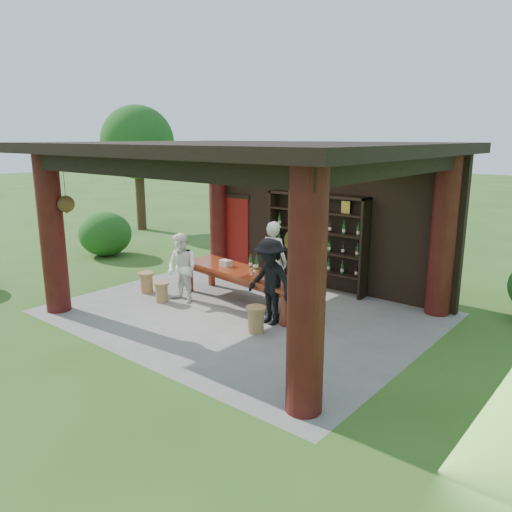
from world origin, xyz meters
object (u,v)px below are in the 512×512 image
Objects in this scene: stool_near_left at (162,291)px; stool_far_left at (147,282)px; tasting_table at (244,276)px; stool_near_right at (256,319)px; guest_man at (270,282)px; napkin_basket at (226,263)px; host at (274,261)px; guest_woman at (182,268)px; wine_shelf at (316,242)px.

stool_near_left is 0.93× the size of stool_far_left.
stool_near_right is at bearing -41.43° from tasting_table.
napkin_basket is at bearing 168.18° from guest_man.
stool_far_left is at bearing 24.25° from host.
guest_woman is (1.16, 0.10, 0.52)m from stool_far_left.
stool_far_left is at bearing -175.88° from guest_woman.
guest_woman reaches higher than tasting_table.
stool_near_right is at bearing 112.94° from host.
guest_woman is 0.99m from napkin_basket.
tasting_table is 1.89m from stool_near_left.
stool_far_left is (-2.88, -2.87, -0.90)m from wine_shelf.
tasting_table is 2.24× the size of guest_woman.
stool_far_left is (-0.82, 0.23, 0.02)m from stool_near_left.
guest_man is at bearing 100.16° from stool_near_right.
wine_shelf is 3.83m from stool_near_left.
guest_woman is at bearing 171.52° from stool_near_right.
tasting_table is 1.34m from guest_man.
tasting_table reaches higher than stool_far_left.
tasting_table is 1.92× the size of host.
stool_near_left is 0.89× the size of stool_near_right.
stool_near_left is at bearing -15.49° from stool_far_left.
wine_shelf is at bearing -104.41° from host.
napkin_basket is at bearing 27.68° from stool_far_left.
wine_shelf is 1.45× the size of host.
stool_far_left is at bearing 175.76° from stool_near_right.
guest_man reaches higher than stool_near_left.
guest_woman is at bearing 42.96° from stool_near_left.
stool_near_right is at bearing -4.24° from stool_far_left.
guest_woman reaches higher than stool_near_right.
stool_near_right is 0.81m from guest_man.
stool_near_right is at bearing -32.24° from napkin_basket.
host reaches higher than napkin_basket.
stool_near_left is at bearing -123.67° from wine_shelf.
guest_man is at bearing 4.62° from stool_far_left.
tasting_table is 7.69× the size of stool_near_left.
stool_far_left is 0.27× the size of host.
wine_shelf is 2.30m from napkin_basket.
wine_shelf is 3.33m from stool_near_right.
guest_woman is 2.33m from guest_man.
guest_man is (2.33, 0.19, 0.08)m from guest_woman.
napkin_basket is (1.73, 0.91, 0.56)m from stool_far_left.
stool_near_right is (0.71, -3.13, -0.89)m from wine_shelf.
stool_near_left is 1.57m from napkin_basket.
stool_near_left is at bearing 179.18° from stool_near_right.
host is (-0.23, -1.38, -0.25)m from wine_shelf.
stool_near_left is (-1.49, -1.09, -0.39)m from tasting_table.
guest_woman is (-1.71, -2.77, -0.38)m from wine_shelf.
guest_man is (1.19, -0.58, 0.22)m from tasting_table.
guest_man is at bearing 10.78° from stool_near_left.
wine_shelf is 10.07× the size of napkin_basket.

